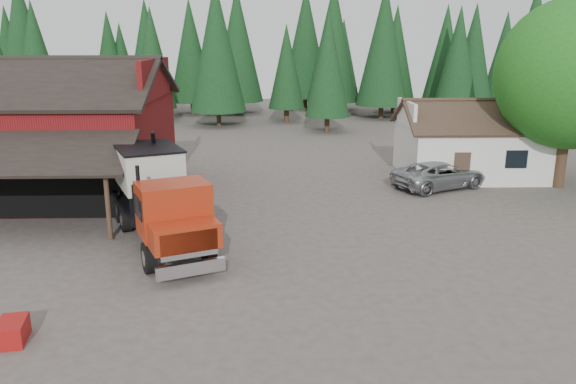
{
  "coord_description": "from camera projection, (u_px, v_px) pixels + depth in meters",
  "views": [
    {
      "loc": [
        1.05,
        -19.85,
        7.88
      ],
      "look_at": [
        1.71,
        2.69,
        1.8
      ],
      "focal_mm": 35.0,
      "sensor_mm": 36.0,
      "label": 1
    }
  ],
  "objects": [
    {
      "name": "near_pine_d",
      "position": [
        217.0,
        46.0,
        51.96
      ],
      "size": [
        5.28,
        5.28,
        13.4
      ],
      "color": "#382619",
      "rests_on": "ground"
    },
    {
      "name": "silver_car",
      "position": [
        440.0,
        175.0,
        30.93
      ],
      "size": [
        5.98,
        4.6,
        1.51
      ],
      "primitive_type": "imported",
      "rotation": [
        0.0,
        0.0,
        2.01
      ],
      "color": "#9DA0A4",
      "rests_on": "ground"
    },
    {
      "name": "red_barn",
      "position": [
        45.0,
        142.0,
        29.73
      ],
      "size": [
        12.8,
        13.63,
        7.18
      ],
      "color": "maroon",
      "rests_on": "ground"
    },
    {
      "name": "ground",
      "position": [
        245.0,
        257.0,
        21.18
      ],
      "size": [
        120.0,
        120.0,
        0.0
      ],
      "primitive_type": "plane",
      "color": "#4F433E",
      "rests_on": "ground"
    },
    {
      "name": "equip_box",
      "position": [
        12.0,
        331.0,
        15.15
      ],
      "size": [
        0.89,
        1.21,
        0.6
      ],
      "primitive_type": "cube",
      "rotation": [
        0.0,
        0.0,
        0.19
      ],
      "color": "maroon",
      "rests_on": "ground"
    },
    {
      "name": "near_pine_b",
      "position": [
        328.0,
        65.0,
        48.77
      ],
      "size": [
        3.96,
        3.96,
        10.4
      ],
      "color": "#382619",
      "rests_on": "ground"
    },
    {
      "name": "near_pine_c",
      "position": [
        531.0,
        54.0,
        45.1
      ],
      "size": [
        4.84,
        4.84,
        12.4
      ],
      "color": "#382619",
      "rests_on": "ground"
    },
    {
      "name": "feed_truck",
      "position": [
        158.0,
        194.0,
        22.37
      ],
      "size": [
        5.96,
        9.56,
        4.22
      ],
      "rotation": [
        0.0,
        0.0,
        0.41
      ],
      "color": "black",
      "rests_on": "ground"
    },
    {
      "name": "deciduous_tree",
      "position": [
        572.0,
        79.0,
        29.75
      ],
      "size": [
        8.0,
        8.0,
        10.2
      ],
      "color": "#382619",
      "rests_on": "ground"
    },
    {
      "name": "conifer_backdrop",
      "position": [
        262.0,
        115.0,
        61.72
      ],
      "size": [
        76.0,
        16.0,
        16.0
      ],
      "primitive_type": null,
      "color": "black",
      "rests_on": "ground"
    },
    {
      "name": "farmhouse",
      "position": [
        471.0,
        148.0,
        33.66
      ],
      "size": [
        8.6,
        6.42,
        4.65
      ],
      "color": "silver",
      "rests_on": "ground"
    }
  ]
}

